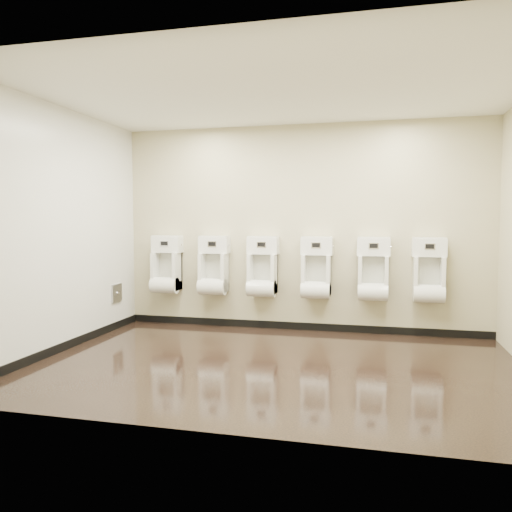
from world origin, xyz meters
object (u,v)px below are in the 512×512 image
at_px(urinal_2, 262,271).
at_px(urinal_5, 429,275).
at_px(urinal_0, 166,269).
at_px(urinal_3, 316,272).
at_px(access_panel, 117,293).
at_px(urinal_1, 214,270).
at_px(urinal_4, 373,274).

height_order(urinal_2, urinal_5, same).
xyz_separation_m(urinal_0, urinal_2, (1.41, 0.00, 0.00)).
relative_size(urinal_2, urinal_3, 1.00).
distance_m(access_panel, urinal_1, 1.38).
relative_size(urinal_3, urinal_5, 1.00).
height_order(urinal_1, urinal_2, same).
relative_size(urinal_3, urinal_4, 1.00).
relative_size(access_panel, urinal_0, 0.31).
relative_size(access_panel, urinal_2, 0.31).
bearing_deg(urinal_2, urinal_0, 180.00).
relative_size(urinal_4, urinal_5, 1.00).
xyz_separation_m(urinal_0, urinal_4, (2.89, 0.00, 0.00)).
distance_m(urinal_1, urinal_3, 1.44).
bearing_deg(urinal_4, access_panel, -173.30).
distance_m(access_panel, urinal_0, 0.77).
xyz_separation_m(urinal_2, urinal_3, (0.74, 0.00, 0.00)).
bearing_deg(urinal_4, urinal_0, 180.00).
height_order(urinal_3, urinal_4, same).
height_order(urinal_3, urinal_5, same).
xyz_separation_m(urinal_0, urinal_5, (3.58, 0.00, 0.00)).
bearing_deg(urinal_4, urinal_5, 0.00).
height_order(urinal_1, urinal_4, same).
xyz_separation_m(urinal_3, urinal_4, (0.74, 0.00, 0.00)).
bearing_deg(urinal_0, urinal_3, 0.00).
height_order(urinal_0, urinal_1, same).
bearing_deg(urinal_1, access_panel, -162.37).
bearing_deg(urinal_1, urinal_4, 0.00).
distance_m(urinal_3, urinal_5, 1.42).
xyz_separation_m(urinal_0, urinal_1, (0.71, 0.00, 0.00)).
distance_m(urinal_0, urinal_5, 3.58).
bearing_deg(urinal_0, urinal_4, 0.00).
bearing_deg(urinal_2, urinal_1, 180.00).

